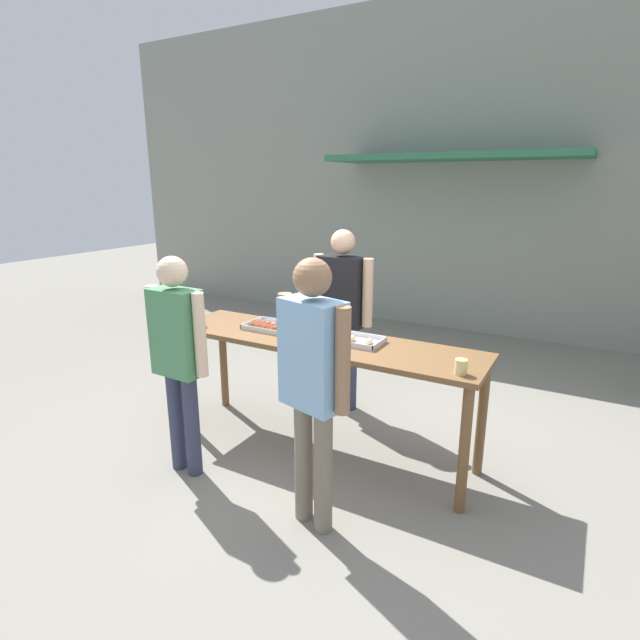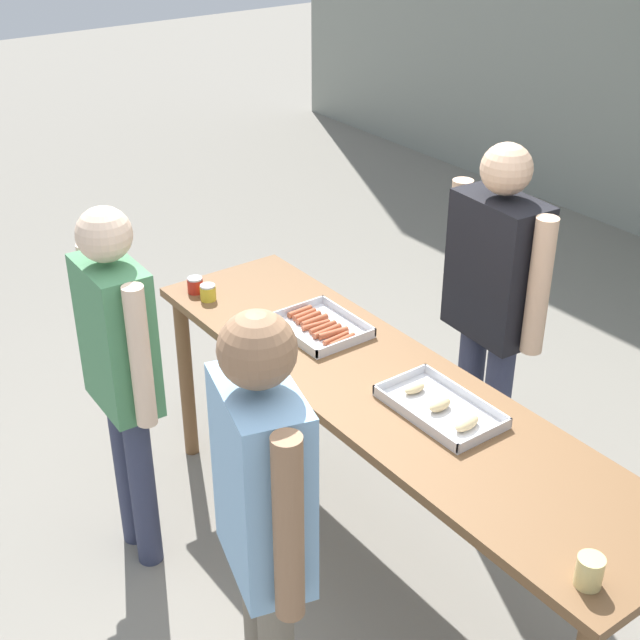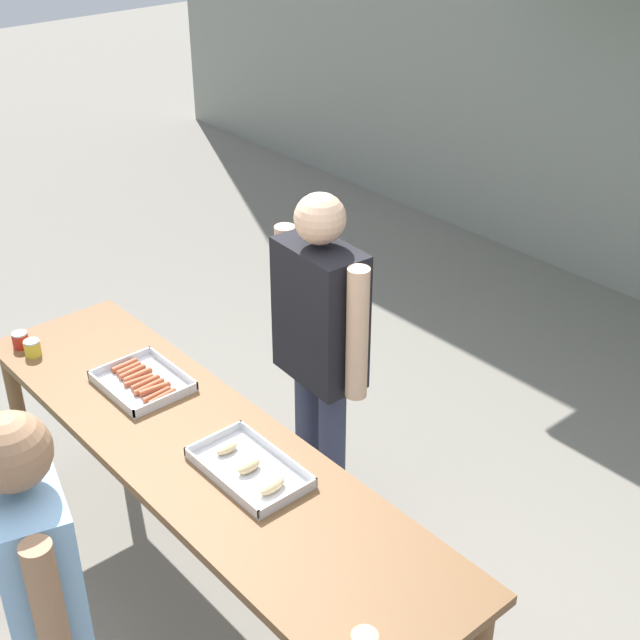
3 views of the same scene
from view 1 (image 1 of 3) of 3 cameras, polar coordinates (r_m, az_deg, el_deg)
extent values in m
plane|color=gray|center=(4.20, 0.00, -14.37)|extent=(24.00, 24.00, 0.00)
cube|color=gray|center=(7.40, 16.08, 16.15)|extent=(12.00, 0.12, 4.50)
cube|color=#2D704C|center=(6.87, 15.02, 17.57)|extent=(3.20, 1.00, 0.08)
cube|color=brown|center=(3.83, 0.00, -2.45)|extent=(2.53, 0.64, 0.04)
cylinder|color=brown|center=(4.49, -15.20, -6.58)|extent=(0.07, 0.07, 0.89)
cylinder|color=brown|center=(3.40, 16.15, -14.12)|extent=(0.07, 0.07, 0.89)
cylinder|color=brown|center=(4.84, -10.97, -4.69)|extent=(0.07, 0.07, 0.89)
cylinder|color=brown|center=(3.85, 18.00, -10.64)|extent=(0.07, 0.07, 0.89)
cube|color=silver|center=(4.12, -5.74, -0.88)|extent=(0.38, 0.31, 0.01)
cube|color=silver|center=(4.00, -6.98, -1.12)|extent=(0.38, 0.01, 0.03)
cube|color=silver|center=(4.23, -4.57, -0.10)|extent=(0.38, 0.01, 0.03)
cube|color=silver|center=(4.22, -7.80, -0.25)|extent=(0.01, 0.31, 0.03)
cube|color=silver|center=(4.01, -3.58, -0.96)|extent=(0.01, 0.31, 0.03)
cylinder|color=#A34C2D|center=(4.21, -7.44, -0.34)|extent=(0.03, 0.12, 0.03)
cylinder|color=#A34C2D|center=(4.19, -7.06, -0.40)|extent=(0.03, 0.12, 0.03)
cylinder|color=#A34C2D|center=(4.17, -6.72, -0.47)|extent=(0.04, 0.13, 0.03)
cylinder|color=#A34C2D|center=(4.15, -6.25, -0.52)|extent=(0.03, 0.13, 0.03)
cylinder|color=#A34C2D|center=(4.12, -6.01, -0.66)|extent=(0.04, 0.13, 0.02)
cylinder|color=#A34C2D|center=(4.11, -5.54, -0.68)|extent=(0.03, 0.14, 0.02)
cylinder|color=#A34C2D|center=(4.08, -5.14, -0.77)|extent=(0.04, 0.14, 0.03)
cylinder|color=#A34C2D|center=(4.08, -4.72, -0.78)|extent=(0.04, 0.14, 0.03)
cylinder|color=#A34C2D|center=(4.04, -4.39, -0.94)|extent=(0.03, 0.13, 0.02)
cylinder|color=#A34C2D|center=(4.03, -3.94, -0.95)|extent=(0.04, 0.14, 0.03)
cube|color=silver|center=(3.76, 3.65, -2.47)|extent=(0.46, 0.27, 0.01)
cube|color=silver|center=(3.64, 2.77, -2.70)|extent=(0.46, 0.01, 0.03)
cube|color=silver|center=(3.86, 4.50, -1.65)|extent=(0.46, 0.01, 0.03)
cube|color=silver|center=(3.85, 0.63, -1.66)|extent=(0.01, 0.27, 0.03)
cube|color=silver|center=(3.66, 6.84, -2.67)|extent=(0.01, 0.27, 0.03)
ellipsoid|color=#D6B77F|center=(3.81, 1.75, -1.85)|extent=(0.05, 0.09, 0.03)
ellipsoid|color=#D6B77F|center=(3.75, 3.64, -2.11)|extent=(0.06, 0.10, 0.04)
ellipsoid|color=#D6B77F|center=(3.69, 5.61, -2.45)|extent=(0.07, 0.12, 0.04)
cylinder|color=#B22319|center=(4.31, -14.53, -0.16)|extent=(0.07, 0.07, 0.07)
cylinder|color=#B2B2B7|center=(4.30, -14.56, 0.31)|extent=(0.07, 0.07, 0.01)
cylinder|color=gold|center=(4.25, -13.46, -0.31)|extent=(0.07, 0.07, 0.07)
cylinder|color=#B2B2B7|center=(4.24, -13.49, 0.17)|extent=(0.07, 0.07, 0.01)
cylinder|color=#DBC67A|center=(3.24, 15.81, -5.17)|extent=(0.08, 0.08, 0.10)
cylinder|color=#333851|center=(4.79, 1.50, -5.11)|extent=(0.13, 0.13, 0.81)
cylinder|color=#333851|center=(4.70, 3.47, -5.55)|extent=(0.13, 0.13, 0.81)
cube|color=black|center=(4.54, 2.58, 3.28)|extent=(0.44, 0.26, 0.64)
sphere|color=#DBAD89|center=(4.47, 2.65, 8.91)|extent=(0.22, 0.22, 0.22)
cylinder|color=#DBAD89|center=(4.67, -0.14, 3.84)|extent=(0.09, 0.09, 0.61)
cylinder|color=#DBAD89|center=(4.41, 5.46, 3.08)|extent=(0.09, 0.09, 0.61)
cylinder|color=#333851|center=(3.81, -14.40, -11.62)|extent=(0.11, 0.11, 0.78)
cylinder|color=#333851|center=(3.92, -16.10, -10.95)|extent=(0.11, 0.11, 0.78)
cube|color=#478456|center=(3.61, -16.04, -1.36)|extent=(0.37, 0.21, 0.61)
sphere|color=beige|center=(3.52, -16.56, 5.34)|extent=(0.21, 0.21, 0.21)
cylinder|color=beige|center=(3.45, -13.55, -1.69)|extent=(0.08, 0.08, 0.58)
cylinder|color=beige|center=(3.77, -18.35, -0.61)|extent=(0.08, 0.08, 0.58)
cylinder|color=#756B5B|center=(3.15, 0.36, -16.93)|extent=(0.11, 0.11, 0.81)
cylinder|color=#756B5B|center=(3.25, -1.89, -15.78)|extent=(0.11, 0.11, 0.81)
cube|color=#84B2DB|center=(2.88, -0.84, -3.93)|extent=(0.42, 0.30, 0.64)
sphere|color=#936B4C|center=(2.76, -0.88, 4.90)|extent=(0.22, 0.22, 0.22)
cylinder|color=#936B4C|center=(2.72, 2.62, -4.76)|extent=(0.09, 0.09, 0.61)
cylinder|color=#936B4C|center=(3.04, -3.94, -2.60)|extent=(0.09, 0.09, 0.61)
camera|label=2|loc=(1.51, 53.62, 37.93)|focal=50.00mm
camera|label=3|loc=(2.07, 54.71, 37.31)|focal=50.00mm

